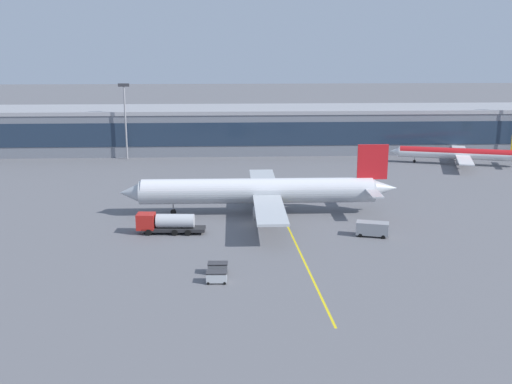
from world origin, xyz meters
name	(u,v)px	position (x,y,z in m)	size (l,w,h in m)	color
ground_plane	(255,225)	(0.00, 0.00, 0.00)	(700.00, 700.00, 0.00)	slate
apron_lead_in_line	(285,221)	(5.23, 2.00, 0.00)	(0.30, 80.00, 0.01)	yellow
terminal_building	(240,129)	(-1.20, 72.09, 6.03)	(209.08, 21.00, 12.02)	slate
main_airliner	(259,191)	(1.02, 6.77, 4.23)	(49.08, 38.95, 12.34)	#B2B7BC
fuel_tanker	(166,223)	(-14.31, -3.85, 1.75)	(10.93, 3.16, 3.25)	#232326
crew_van	(373,228)	(18.25, -6.83, 1.31)	(5.39, 3.40, 2.30)	gray
baggage_cart_0	(217,277)	(-5.95, -24.64, 0.78)	(2.70, 1.70, 1.48)	#B2B7BC
baggage_cart_1	(218,268)	(-5.85, -21.44, 0.78)	(2.70, 1.70, 1.48)	#595B60
commuter_jet_far	(459,154)	(52.74, 49.05, 2.77)	(32.72, 26.50, 7.86)	white
apron_light_mast_1	(125,114)	(-30.75, 60.13, 11.64)	(2.80, 0.50, 19.47)	gray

